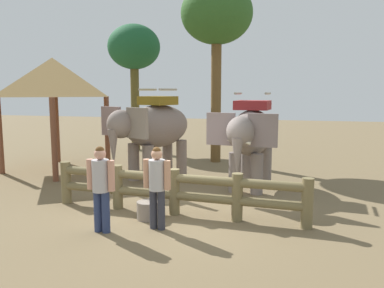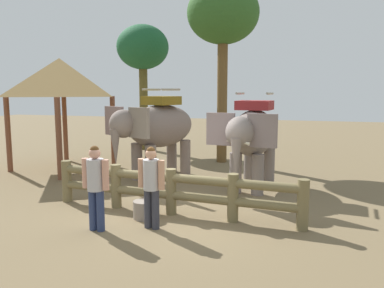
{
  "view_description": "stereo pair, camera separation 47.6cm",
  "coord_description": "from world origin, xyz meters",
  "px_view_note": "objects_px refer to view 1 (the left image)",
  "views": [
    {
      "loc": [
        2.47,
        -7.99,
        2.8
      ],
      "look_at": [
        0.0,
        1.82,
        1.4
      ],
      "focal_mm": 36.27,
      "sensor_mm": 36.0,
      "label": 1
    },
    {
      "loc": [
        2.93,
        -7.87,
        2.8
      ],
      "look_at": [
        0.0,
        1.82,
        1.4
      ],
      "focal_mm": 36.27,
      "sensor_mm": 36.0,
      "label": 2
    }
  ],
  "objects_px": {
    "elephant_near_left": "(153,128)",
    "log_fence": "(174,189)",
    "thatched_shelter": "(53,78)",
    "feed_bucket": "(148,210)",
    "tourist_man_in_blue": "(157,182)",
    "tree_back_center": "(217,17)",
    "tree_far_left": "(134,50)",
    "elephant_center": "(250,135)",
    "tourist_woman_in_black": "(101,183)"
  },
  "relations": [
    {
      "from": "log_fence",
      "to": "elephant_near_left",
      "type": "relative_size",
      "value": 1.77
    },
    {
      "from": "elephant_center",
      "to": "tourist_woman_in_black",
      "type": "bearing_deg",
      "value": -120.68
    },
    {
      "from": "elephant_center",
      "to": "tree_far_left",
      "type": "distance_m",
      "value": 9.12
    },
    {
      "from": "tree_back_center",
      "to": "feed_bucket",
      "type": "bearing_deg",
      "value": -91.25
    },
    {
      "from": "elephant_near_left",
      "to": "feed_bucket",
      "type": "distance_m",
      "value": 4.24
    },
    {
      "from": "thatched_shelter",
      "to": "feed_bucket",
      "type": "relative_size",
      "value": 8.55
    },
    {
      "from": "thatched_shelter",
      "to": "feed_bucket",
      "type": "bearing_deg",
      "value": -40.05
    },
    {
      "from": "log_fence",
      "to": "thatched_shelter",
      "type": "height_order",
      "value": "thatched_shelter"
    },
    {
      "from": "feed_bucket",
      "to": "tree_far_left",
      "type": "bearing_deg",
      "value": 113.7
    },
    {
      "from": "tree_back_center",
      "to": "tourist_woman_in_black",
      "type": "bearing_deg",
      "value": -95.31
    },
    {
      "from": "elephant_near_left",
      "to": "log_fence",
      "type": "bearing_deg",
      "value": -63.24
    },
    {
      "from": "elephant_center",
      "to": "feed_bucket",
      "type": "relative_size",
      "value": 6.79
    },
    {
      "from": "log_fence",
      "to": "tree_back_center",
      "type": "height_order",
      "value": "tree_back_center"
    },
    {
      "from": "elephant_near_left",
      "to": "tourist_man_in_blue",
      "type": "relative_size",
      "value": 2.01
    },
    {
      "from": "log_fence",
      "to": "tourist_man_in_blue",
      "type": "relative_size",
      "value": 3.55
    },
    {
      "from": "tree_back_center",
      "to": "feed_bucket",
      "type": "relative_size",
      "value": 14.38
    },
    {
      "from": "thatched_shelter",
      "to": "feed_bucket",
      "type": "xyz_separation_m",
      "value": [
        4.98,
        -4.19,
        -3.02
      ]
    },
    {
      "from": "elephant_near_left",
      "to": "tree_far_left",
      "type": "bearing_deg",
      "value": 117.5
    },
    {
      "from": "log_fence",
      "to": "tree_back_center",
      "type": "xyz_separation_m",
      "value": [
        -0.32,
        6.75,
        4.96
      ]
    },
    {
      "from": "log_fence",
      "to": "tree_far_left",
      "type": "xyz_separation_m",
      "value": [
        -4.59,
        8.92,
        4.06
      ]
    },
    {
      "from": "thatched_shelter",
      "to": "tree_far_left",
      "type": "height_order",
      "value": "tree_far_left"
    },
    {
      "from": "thatched_shelter",
      "to": "feed_bucket",
      "type": "height_order",
      "value": "thatched_shelter"
    },
    {
      "from": "thatched_shelter",
      "to": "tree_back_center",
      "type": "height_order",
      "value": "tree_back_center"
    },
    {
      "from": "elephant_center",
      "to": "feed_bucket",
      "type": "height_order",
      "value": "elephant_center"
    },
    {
      "from": "elephant_near_left",
      "to": "tourist_woman_in_black",
      "type": "xyz_separation_m",
      "value": [
        0.62,
        -4.77,
        -0.61
      ]
    },
    {
      "from": "tourist_woman_in_black",
      "to": "tree_back_center",
      "type": "bearing_deg",
      "value": 84.69
    },
    {
      "from": "elephant_near_left",
      "to": "elephant_center",
      "type": "distance_m",
      "value": 3.16
    },
    {
      "from": "log_fence",
      "to": "tourist_man_in_blue",
      "type": "bearing_deg",
      "value": -94.02
    },
    {
      "from": "thatched_shelter",
      "to": "feed_bucket",
      "type": "distance_m",
      "value": 7.17
    },
    {
      "from": "tree_back_center",
      "to": "feed_bucket",
      "type": "xyz_separation_m",
      "value": [
        -0.16,
        -7.2,
        -5.36
      ]
    },
    {
      "from": "elephant_near_left",
      "to": "tree_far_left",
      "type": "relative_size",
      "value": 0.58
    },
    {
      "from": "log_fence",
      "to": "thatched_shelter",
      "type": "xyz_separation_m",
      "value": [
        -5.46,
        3.74,
        2.61
      ]
    },
    {
      "from": "elephant_near_left",
      "to": "tree_far_left",
      "type": "xyz_separation_m",
      "value": [
        -2.89,
        5.56,
        3.05
      ]
    },
    {
      "from": "tourist_man_in_blue",
      "to": "tree_far_left",
      "type": "distance_m",
      "value": 11.49
    },
    {
      "from": "log_fence",
      "to": "tourist_woman_in_black",
      "type": "distance_m",
      "value": 1.82
    },
    {
      "from": "tourist_woman_in_black",
      "to": "feed_bucket",
      "type": "height_order",
      "value": "tourist_woman_in_black"
    },
    {
      "from": "tourist_woman_in_black",
      "to": "feed_bucket",
      "type": "bearing_deg",
      "value": 58.03
    },
    {
      "from": "tourist_man_in_blue",
      "to": "tree_back_center",
      "type": "distance_m",
      "value": 8.99
    },
    {
      "from": "elephant_center",
      "to": "thatched_shelter",
      "type": "height_order",
      "value": "thatched_shelter"
    },
    {
      "from": "elephant_near_left",
      "to": "elephant_center",
      "type": "xyz_separation_m",
      "value": [
        3.11,
        -0.56,
        -0.06
      ]
    },
    {
      "from": "tourist_man_in_blue",
      "to": "thatched_shelter",
      "type": "xyz_separation_m",
      "value": [
        -5.39,
        4.72,
        2.24
      ]
    },
    {
      "from": "tree_far_left",
      "to": "tree_back_center",
      "type": "distance_m",
      "value": 4.87
    },
    {
      "from": "feed_bucket",
      "to": "tourist_woman_in_black",
      "type": "bearing_deg",
      "value": -121.97
    },
    {
      "from": "elephant_near_left",
      "to": "thatched_shelter",
      "type": "distance_m",
      "value": 4.11
    },
    {
      "from": "tourist_man_in_blue",
      "to": "tree_far_left",
      "type": "bearing_deg",
      "value": 114.55
    },
    {
      "from": "elephant_near_left",
      "to": "tree_far_left",
      "type": "height_order",
      "value": "tree_far_left"
    },
    {
      "from": "thatched_shelter",
      "to": "tree_far_left",
      "type": "distance_m",
      "value": 5.45
    },
    {
      "from": "tourist_man_in_blue",
      "to": "feed_bucket",
      "type": "distance_m",
      "value": 1.03
    },
    {
      "from": "log_fence",
      "to": "tree_back_center",
      "type": "bearing_deg",
      "value": 92.72
    },
    {
      "from": "log_fence",
      "to": "elephant_near_left",
      "type": "xyz_separation_m",
      "value": [
        -1.69,
        3.36,
        1.01
      ]
    }
  ]
}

